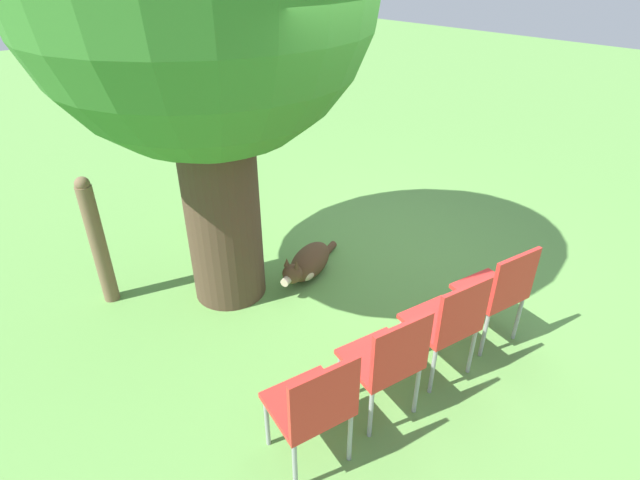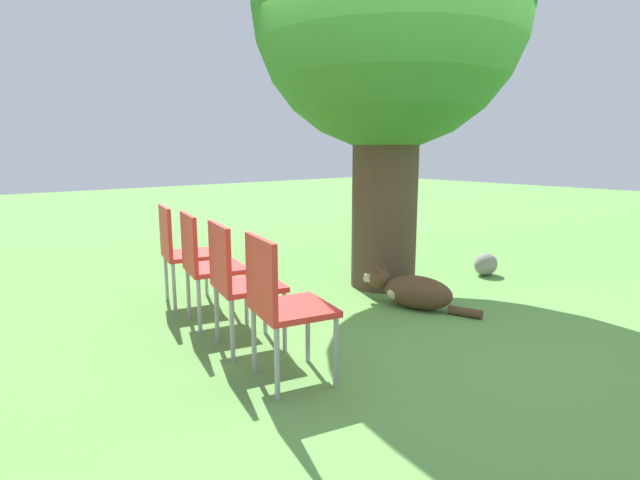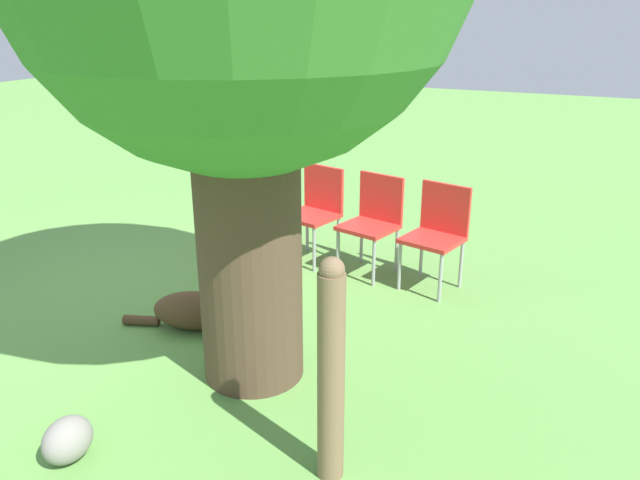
{
  "view_description": "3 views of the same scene",
  "coord_description": "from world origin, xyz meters",
  "px_view_note": "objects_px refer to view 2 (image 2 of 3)",
  "views": [
    {
      "loc": [
        -2.78,
        3.04,
        2.78
      ],
      "look_at": [
        0.02,
        0.23,
        0.41
      ],
      "focal_mm": 28.0,
      "sensor_mm": 36.0,
      "label": 1
    },
    {
      "loc": [
        -3.17,
        -2.34,
        1.35
      ],
      "look_at": [
        -0.48,
        0.86,
        0.58
      ],
      "focal_mm": 28.0,
      "sensor_mm": 36.0,
      "label": 2
    },
    {
      "loc": [
        3.45,
        2.84,
        2.23
      ],
      "look_at": [
        -0.51,
        1.0,
        0.6
      ],
      "focal_mm": 35.0,
      "sensor_mm": 36.0,
      "label": 3
    }
  ],
  "objects_px": {
    "dog": "(412,291)",
    "fence_post": "(370,212)",
    "red_chair_3": "(180,248)",
    "red_chair_1": "(237,277)",
    "oak_tree": "(389,18)",
    "red_chair_0": "(280,299)",
    "red_chair_2": "(205,260)"
  },
  "relations": [
    {
      "from": "oak_tree",
      "to": "dog",
      "type": "relative_size",
      "value": 3.81
    },
    {
      "from": "red_chair_0",
      "to": "red_chair_3",
      "type": "xyz_separation_m",
      "value": [
        0.21,
        1.77,
        0.0
      ]
    },
    {
      "from": "dog",
      "to": "fence_post",
      "type": "bearing_deg",
      "value": -52.76
    },
    {
      "from": "dog",
      "to": "red_chair_3",
      "type": "height_order",
      "value": "red_chair_3"
    },
    {
      "from": "fence_post",
      "to": "red_chair_3",
      "type": "relative_size",
      "value": 1.37
    },
    {
      "from": "dog",
      "to": "red_chair_1",
      "type": "xyz_separation_m",
      "value": [
        -1.61,
        0.18,
        0.36
      ]
    },
    {
      "from": "red_chair_1",
      "to": "red_chair_2",
      "type": "bearing_deg",
      "value": 97.14
    },
    {
      "from": "fence_post",
      "to": "red_chair_2",
      "type": "bearing_deg",
      "value": -164.12
    },
    {
      "from": "fence_post",
      "to": "red_chair_3",
      "type": "xyz_separation_m",
      "value": [
        -2.48,
        -0.14,
        -0.1
      ]
    },
    {
      "from": "red_chair_3",
      "to": "dog",
      "type": "bearing_deg",
      "value": -28.88
    },
    {
      "from": "red_chair_1",
      "to": "fence_post",
      "type": "bearing_deg",
      "value": 40.44
    },
    {
      "from": "dog",
      "to": "oak_tree",
      "type": "bearing_deg",
      "value": -46.37
    },
    {
      "from": "dog",
      "to": "red_chair_3",
      "type": "xyz_separation_m",
      "value": [
        -1.47,
        1.36,
        0.36
      ]
    },
    {
      "from": "red_chair_3",
      "to": "oak_tree",
      "type": "bearing_deg",
      "value": -7.36
    },
    {
      "from": "red_chair_2",
      "to": "red_chair_1",
      "type": "bearing_deg",
      "value": -82.86
    },
    {
      "from": "dog",
      "to": "red_chair_0",
      "type": "height_order",
      "value": "red_chair_0"
    },
    {
      "from": "oak_tree",
      "to": "fence_post",
      "type": "relative_size",
      "value": 3.24
    },
    {
      "from": "red_chair_2",
      "to": "red_chair_3",
      "type": "height_order",
      "value": "same"
    },
    {
      "from": "oak_tree",
      "to": "red_chair_1",
      "type": "relative_size",
      "value": 4.43
    },
    {
      "from": "oak_tree",
      "to": "red_chair_0",
      "type": "xyz_separation_m",
      "value": [
        -2.02,
        -1.07,
        -2.02
      ]
    },
    {
      "from": "fence_post",
      "to": "red_chair_3",
      "type": "bearing_deg",
      "value": -176.88
    },
    {
      "from": "red_chair_1",
      "to": "red_chair_0",
      "type": "bearing_deg",
      "value": -82.86
    },
    {
      "from": "red_chair_1",
      "to": "red_chair_3",
      "type": "height_order",
      "value": "same"
    },
    {
      "from": "dog",
      "to": "red_chair_3",
      "type": "distance_m",
      "value": 2.04
    },
    {
      "from": "red_chair_2",
      "to": "oak_tree",
      "type": "bearing_deg",
      "value": 10.37
    },
    {
      "from": "red_chair_0",
      "to": "red_chair_1",
      "type": "distance_m",
      "value": 0.59
    },
    {
      "from": "red_chair_1",
      "to": "red_chair_3",
      "type": "distance_m",
      "value": 1.19
    },
    {
      "from": "fence_post",
      "to": "dog",
      "type": "bearing_deg",
      "value": -123.97
    },
    {
      "from": "red_chair_3",
      "to": "red_chair_1",
      "type": "bearing_deg",
      "value": -82.86
    },
    {
      "from": "fence_post",
      "to": "red_chair_0",
      "type": "xyz_separation_m",
      "value": [
        -2.69,
        -1.91,
        -0.1
      ]
    },
    {
      "from": "red_chair_0",
      "to": "dog",
      "type": "bearing_deg",
      "value": 27.55
    },
    {
      "from": "oak_tree",
      "to": "red_chair_3",
      "type": "bearing_deg",
      "value": 158.87
    }
  ]
}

